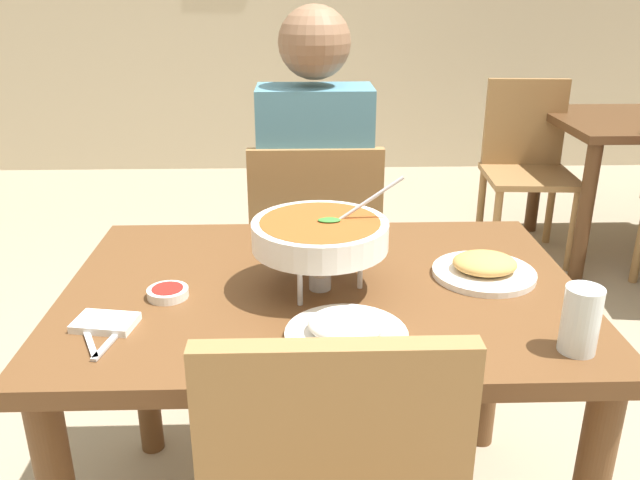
# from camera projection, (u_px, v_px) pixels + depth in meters

# --- Properties ---
(dining_table_main) EXTENTS (1.16, 0.81, 0.73)m
(dining_table_main) POSITION_uv_depth(u_px,v_px,m) (322.00, 329.00, 1.54)
(dining_table_main) COLOR brown
(dining_table_main) RESTS_ON ground_plane
(chair_diner_main) EXTENTS (0.44, 0.44, 0.90)m
(chair_diner_main) POSITION_uv_depth(u_px,v_px,m) (315.00, 254.00, 2.22)
(chair_diner_main) COLOR olive
(chair_diner_main) RESTS_ON ground_plane
(diner_main) EXTENTS (0.40, 0.45, 1.31)m
(diner_main) POSITION_uv_depth(u_px,v_px,m) (315.00, 184.00, 2.16)
(diner_main) COLOR #2D2D38
(diner_main) RESTS_ON ground_plane
(curry_bowl) EXTENTS (0.33, 0.30, 0.26)m
(curry_bowl) POSITION_uv_depth(u_px,v_px,m) (320.00, 235.00, 1.43)
(curry_bowl) COLOR silver
(curry_bowl) RESTS_ON dining_table_main
(rice_plate) EXTENTS (0.24, 0.24, 0.06)m
(rice_plate) POSITION_uv_depth(u_px,v_px,m) (346.00, 330.00, 1.26)
(rice_plate) COLOR white
(rice_plate) RESTS_ON dining_table_main
(appetizer_plate) EXTENTS (0.24, 0.24, 0.06)m
(appetizer_plate) POSITION_uv_depth(u_px,v_px,m) (484.00, 268.00, 1.53)
(appetizer_plate) COLOR white
(appetizer_plate) RESTS_ON dining_table_main
(sauce_dish) EXTENTS (0.09, 0.09, 0.02)m
(sauce_dish) POSITION_uv_depth(u_px,v_px,m) (168.00, 292.00, 1.43)
(sauce_dish) COLOR white
(sauce_dish) RESTS_ON dining_table_main
(napkin_folded) EXTENTS (0.13, 0.10, 0.02)m
(napkin_folded) POSITION_uv_depth(u_px,v_px,m) (105.00, 323.00, 1.31)
(napkin_folded) COLOR white
(napkin_folded) RESTS_ON dining_table_main
(fork_utensil) EXTENTS (0.08, 0.16, 0.01)m
(fork_utensil) POSITION_uv_depth(u_px,v_px,m) (88.00, 337.00, 1.27)
(fork_utensil) COLOR silver
(fork_utensil) RESTS_ON dining_table_main
(spoon_utensil) EXTENTS (0.04, 0.17, 0.01)m
(spoon_utensil) POSITION_uv_depth(u_px,v_px,m) (114.00, 337.00, 1.27)
(spoon_utensil) COLOR silver
(spoon_utensil) RESTS_ON dining_table_main
(drink_glass) EXTENTS (0.07, 0.07, 0.13)m
(drink_glass) POSITION_uv_depth(u_px,v_px,m) (580.00, 323.00, 1.21)
(drink_glass) COLOR silver
(drink_glass) RESTS_ON dining_table_main
(chair_bg_right) EXTENTS (0.47, 0.47, 0.90)m
(chair_bg_right) POSITION_uv_depth(u_px,v_px,m) (526.00, 158.00, 3.41)
(chair_bg_right) COLOR olive
(chair_bg_right) RESTS_ON ground_plane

